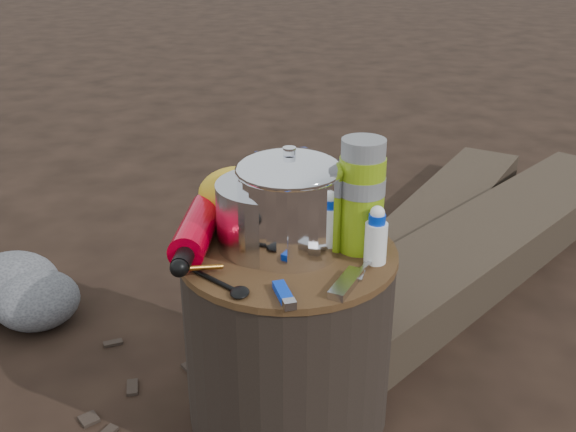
{
  "coord_description": "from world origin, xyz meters",
  "views": [
    {
      "loc": [
        0.05,
        -1.19,
        1.01
      ],
      "look_at": [
        0.0,
        0.0,
        0.48
      ],
      "focal_mm": 41.29,
      "sensor_mm": 36.0,
      "label": 1
    }
  ],
  "objects_px": {
    "log_main": "(487,245)",
    "camping_pot": "(289,203)",
    "fuel_bottle": "(197,230)",
    "stump": "(288,334)",
    "thermos": "(361,196)",
    "travel_mug": "(343,194)"
  },
  "relations": [
    {
      "from": "fuel_bottle",
      "to": "stump",
      "type": "bearing_deg",
      "value": -2.84
    },
    {
      "from": "stump",
      "to": "thermos",
      "type": "bearing_deg",
      "value": 7.48
    },
    {
      "from": "stump",
      "to": "camping_pot",
      "type": "distance_m",
      "value": 0.3
    },
    {
      "from": "log_main",
      "to": "camping_pot",
      "type": "xyz_separation_m",
      "value": [
        -0.6,
        -0.71,
        0.43
      ]
    },
    {
      "from": "log_main",
      "to": "fuel_bottle",
      "type": "bearing_deg",
      "value": -97.4
    },
    {
      "from": "log_main",
      "to": "fuel_bottle",
      "type": "relative_size",
      "value": 5.78
    },
    {
      "from": "stump",
      "to": "camping_pot",
      "type": "xyz_separation_m",
      "value": [
        0.0,
        0.0,
        0.3
      ]
    },
    {
      "from": "camping_pot",
      "to": "travel_mug",
      "type": "distance_m",
      "value": 0.18
    },
    {
      "from": "log_main",
      "to": "travel_mug",
      "type": "height_order",
      "value": "travel_mug"
    },
    {
      "from": "thermos",
      "to": "camping_pot",
      "type": "bearing_deg",
      "value": -174.36
    },
    {
      "from": "fuel_bottle",
      "to": "thermos",
      "type": "xyz_separation_m",
      "value": [
        0.33,
        0.0,
        0.08
      ]
    },
    {
      "from": "stump",
      "to": "fuel_bottle",
      "type": "distance_m",
      "value": 0.3
    },
    {
      "from": "stump",
      "to": "log_main",
      "type": "relative_size",
      "value": 0.26
    },
    {
      "from": "fuel_bottle",
      "to": "thermos",
      "type": "distance_m",
      "value": 0.34
    },
    {
      "from": "log_main",
      "to": "thermos",
      "type": "bearing_deg",
      "value": -82.41
    },
    {
      "from": "log_main",
      "to": "travel_mug",
      "type": "bearing_deg",
      "value": -89.72
    },
    {
      "from": "camping_pot",
      "to": "fuel_bottle",
      "type": "bearing_deg",
      "value": 176.86
    },
    {
      "from": "stump",
      "to": "thermos",
      "type": "height_order",
      "value": "thermos"
    },
    {
      "from": "stump",
      "to": "camping_pot",
      "type": "bearing_deg",
      "value": 63.21
    },
    {
      "from": "log_main",
      "to": "camping_pot",
      "type": "distance_m",
      "value": 1.02
    },
    {
      "from": "stump",
      "to": "travel_mug",
      "type": "bearing_deg",
      "value": 52.05
    },
    {
      "from": "thermos",
      "to": "travel_mug",
      "type": "distance_m",
      "value": 0.14
    }
  ]
}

